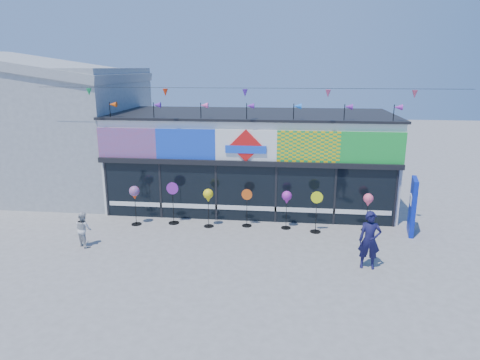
% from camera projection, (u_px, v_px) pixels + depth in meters
% --- Properties ---
extents(ground, '(80.00, 80.00, 0.00)m').
position_uv_depth(ground, '(235.00, 256.00, 14.09)').
color(ground, slate).
rests_on(ground, ground).
extents(kite_shop, '(16.00, 5.70, 5.31)m').
position_uv_depth(kite_shop, '(251.00, 159.00, 19.28)').
color(kite_shop, white).
rests_on(kite_shop, ground).
extents(neighbour_building, '(8.18, 7.20, 6.87)m').
position_uv_depth(neighbour_building, '(52.00, 127.00, 21.09)').
color(neighbour_building, '#A6A8AB').
rests_on(neighbour_building, ground).
extents(blue_sign, '(0.34, 1.07, 2.12)m').
position_uv_depth(blue_sign, '(413.00, 206.00, 15.77)').
color(blue_sign, '#0B21A7').
rests_on(blue_sign, ground).
extents(spinner_0, '(0.40, 0.40, 1.58)m').
position_uv_depth(spinner_0, '(135.00, 194.00, 16.62)').
color(spinner_0, black).
rests_on(spinner_0, ground).
extents(spinner_1, '(0.47, 0.43, 1.69)m').
position_uv_depth(spinner_1, '(173.00, 202.00, 16.85)').
color(spinner_1, black).
rests_on(spinner_1, ground).
extents(spinner_2, '(0.39, 0.39, 1.53)m').
position_uv_depth(spinner_2, '(208.00, 197.00, 16.42)').
color(spinner_2, black).
rests_on(spinner_2, ground).
extents(spinner_3, '(0.42, 0.38, 1.50)m').
position_uv_depth(spinner_3, '(247.00, 207.00, 16.58)').
color(spinner_3, black).
rests_on(spinner_3, ground).
extents(spinner_4, '(0.38, 0.38, 1.50)m').
position_uv_depth(spinner_4, '(287.00, 199.00, 16.25)').
color(spinner_4, black).
rests_on(spinner_4, ground).
extents(spinner_5, '(0.45, 0.41, 1.59)m').
position_uv_depth(spinner_5, '(316.00, 211.00, 15.95)').
color(spinner_5, black).
rests_on(spinner_5, ground).
extents(spinner_6, '(0.37, 0.37, 1.47)m').
position_uv_depth(spinner_6, '(368.00, 201.00, 16.03)').
color(spinner_6, black).
rests_on(spinner_6, ground).
extents(adult_man, '(0.70, 0.49, 1.83)m').
position_uv_depth(adult_man, '(370.00, 240.00, 13.07)').
color(adult_man, '#14133C').
rests_on(adult_man, ground).
extents(child, '(0.69, 0.63, 1.24)m').
position_uv_depth(child, '(83.00, 229.00, 14.77)').
color(child, silver).
rests_on(child, ground).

